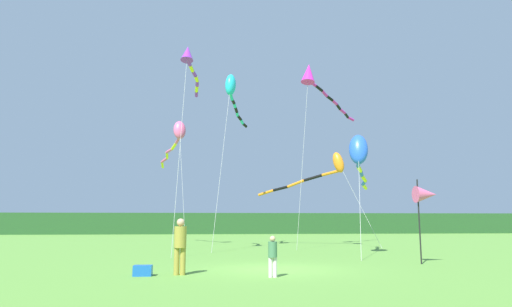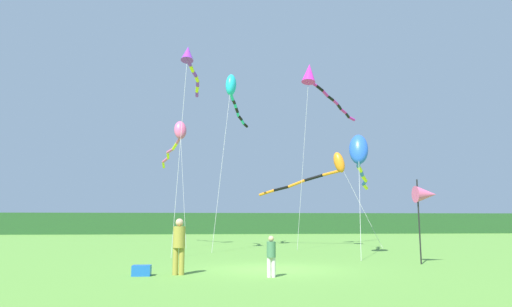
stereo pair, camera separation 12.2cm
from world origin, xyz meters
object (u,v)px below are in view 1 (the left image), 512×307
Objects in this scene: banner_flag_pole at (426,195)px; kite_orange at (326,169)px; kite_rainbow at (177,136)px; kite_blue at (359,154)px; person_adult at (180,243)px; person_child at (273,254)px; kite_cyan at (232,91)px; cooler_box at (143,271)px; kite_magenta at (313,79)px; kite_purple at (189,61)px.

kite_orange is (-0.83, 12.90, 2.56)m from banner_flag_pole.
kite_rainbow is 14.31m from kite_blue.
person_adult is 12.41m from kite_blue.
kite_rainbow reaches higher than person_child.
person_child is 0.14× the size of kite_rainbow.
kite_cyan is 10.03m from kite_blue.
cooler_box is 20.35m from kite_magenta.
person_child is 15.08m from kite_purple.
kite_orange is at bearing 93.67° from banner_flag_pole.
banner_flag_pole is at bearing -80.57° from kite_magenta.
kite_blue is at bearing -82.75° from kite_magenta.
cooler_box is 0.07× the size of kite_blue.
kite_rainbow is at bearing 136.84° from kite_blue.
kite_blue reaches higher than banner_flag_pole.
person_adult is at bearing -84.96° from kite_rainbow.
kite_purple is 10.86m from kite_blue.
kite_rainbow reaches higher than cooler_box.
person_adult is at bearing 6.08° from cooler_box.
cooler_box is at bearing -122.75° from kite_orange.
kite_cyan is at bearing 80.53° from person_adult.
person_adult is at bearing -119.09° from kite_magenta.
person_child is at bearing -73.05° from kite_purple.
person_adult is 13.87m from kite_purple.
kite_magenta reaches higher than kite_blue.
person_child is 2.20× the size of cooler_box.
kite_magenta is (7.91, 14.23, 10.38)m from person_adult.
kite_blue is at bearing -42.07° from kite_cyan.
kite_purple is (0.79, 9.96, 10.62)m from cooler_box.
kite_blue is (10.27, -9.63, -2.58)m from kite_rainbow.
kite_cyan is at bearing 137.93° from kite_blue.
kite_purple is at bearing 145.12° from banner_flag_pole.
kite_purple reaches higher than kite_blue.
banner_flag_pole is 0.44× the size of kite_blue.
banner_flag_pole is at bearing 15.59° from person_adult.
banner_flag_pole is 5.66m from kite_blue.
person_adult is at bearing 162.80° from person_child.
kite_orange reaches higher than cooler_box.
kite_orange is (6.08, 16.54, 4.63)m from person_child.
person_child is 11.35m from kite_blue.
person_adult is 0.53× the size of banner_flag_pole.
kite_cyan is (-6.73, -2.07, 4.85)m from kite_orange.
kite_rainbow is (-9.44, 3.13, -3.57)m from kite_magenta.
kite_rainbow reaches higher than person_adult.
banner_flag_pole is 19.18m from kite_rainbow.
kite_purple reaches higher than banner_flag_pole.
kite_magenta reaches higher than kite_rainbow.
cooler_box is at bearing -94.51° from kite_purple.
kite_orange is at bearing 52.61° from kite_magenta.
kite_cyan is 5.86m from kite_rainbow.
kite_blue is at bearing 55.95° from person_child.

